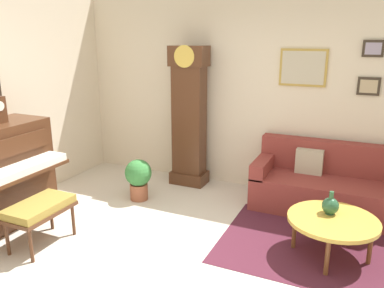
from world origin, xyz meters
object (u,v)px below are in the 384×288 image
object	(u,v)px
green_jug	(330,206)
potted_plant	(138,177)
grandfather_clock	(189,120)
couch	(331,186)
piano_bench	(40,209)
coffee_table	(333,221)

from	to	relation	value
green_jug	potted_plant	distance (m)	2.49
grandfather_clock	couch	bearing A→B (deg)	-3.03
piano_bench	grandfather_clock	distance (m)	2.43
grandfather_clock	piano_bench	bearing A→B (deg)	-106.55
grandfather_clock	coffee_table	distance (m)	2.53
coffee_table	green_jug	world-z (taller)	green_jug
piano_bench	couch	distance (m)	3.45
coffee_table	potted_plant	size ratio (longest dim) A/B	1.57
green_jug	piano_bench	bearing A→B (deg)	-157.92
green_jug	coffee_table	bearing A→B (deg)	-66.10
coffee_table	green_jug	xyz separation A→B (m)	(-0.04, 0.09, 0.12)
couch	potted_plant	distance (m)	2.50
grandfather_clock	potted_plant	size ratio (longest dim) A/B	3.62
piano_bench	green_jug	bearing A→B (deg)	22.08
piano_bench	green_jug	xyz separation A→B (m)	(2.76, 1.12, 0.09)
couch	green_jug	xyz separation A→B (m)	(0.07, -1.04, 0.19)
piano_bench	coffee_table	size ratio (longest dim) A/B	0.80
potted_plant	green_jug	bearing A→B (deg)	-7.24
grandfather_clock	couch	world-z (taller)	grandfather_clock
couch	potted_plant	world-z (taller)	couch
grandfather_clock	coffee_table	xyz separation A→B (m)	(2.13, -1.24, -0.58)
coffee_table	potted_plant	bearing A→B (deg)	170.77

